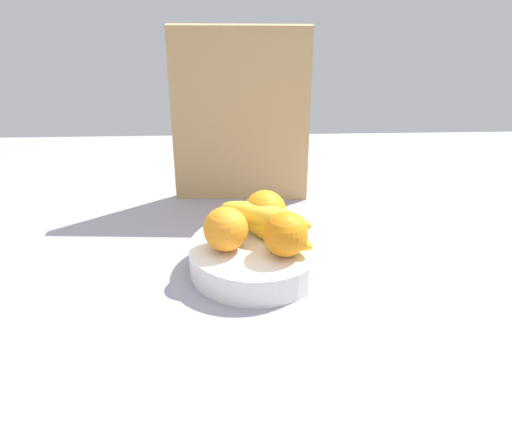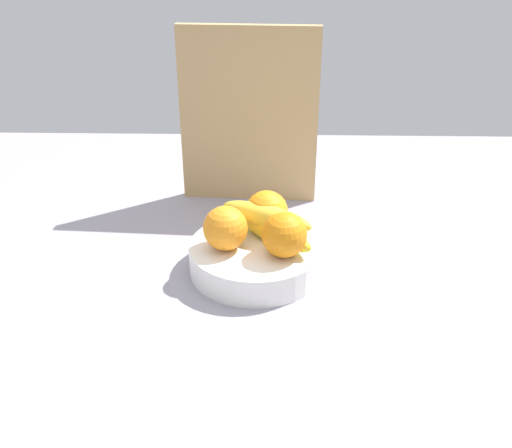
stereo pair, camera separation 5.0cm
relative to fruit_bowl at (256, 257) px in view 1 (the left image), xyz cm
name	(u,v)px [view 1 (the left image)]	position (x,y,z in cm)	size (l,w,h in cm)	color
ground_plane	(247,280)	(-1.55, -1.09, -3.98)	(180.00, 140.00, 3.00)	gray
fruit_bowl	(256,257)	(0.00, 0.00, 0.00)	(22.88, 22.88, 4.96)	white
orange_front_left	(226,229)	(-5.05, -1.22, 6.22)	(7.48, 7.48, 7.48)	orange
orange_front_right	(285,234)	(4.68, -3.10, 6.22)	(7.48, 7.48, 7.48)	orange
orange_center	(265,211)	(1.73, 5.04, 6.22)	(7.48, 7.48, 7.48)	orange
banana_bunch	(269,223)	(2.28, 1.87, 5.58)	(17.10, 14.83, 6.20)	yellow
cutting_board	(240,117)	(-2.13, 28.99, 15.52)	(28.00, 1.80, 36.00)	tan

